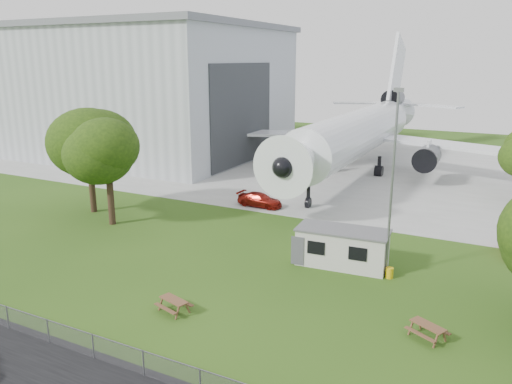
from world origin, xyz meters
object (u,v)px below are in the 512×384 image
at_px(airliner, 360,130).
at_px(site_cabin, 342,247).
at_px(picnic_west, 174,311).
at_px(picnic_east, 427,338).
at_px(hangar, 131,88).

distance_m(airliner, site_cabin, 30.39).
height_order(picnic_west, picnic_east, same).
xyz_separation_m(hangar, picnic_east, (49.79, -36.46, -9.41)).
bearing_deg(airliner, hangar, 179.78).
relative_size(hangar, airliner, 0.90).
bearing_deg(picnic_east, airliner, 138.81).
distance_m(hangar, picnic_east, 62.42).
distance_m(hangar, site_cabin, 52.79).
height_order(airliner, picnic_east, airliner).
height_order(airliner, site_cabin, airliner).
bearing_deg(hangar, site_cabin, -34.34).
relative_size(airliner, site_cabin, 6.98).
xyz_separation_m(airliner, picnic_east, (13.82, -36.32, -5.27)).
xyz_separation_m(picnic_west, picnic_east, (13.14, 3.57, 0.00)).
distance_m(site_cabin, picnic_west, 12.47).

